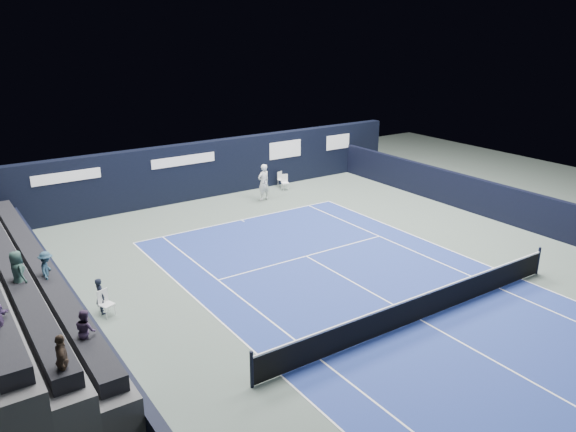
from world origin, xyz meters
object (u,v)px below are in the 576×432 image
Objects in this scene: folding_chair_back_a at (285,179)px; line_judge_chair at (105,301)px; tennis_net at (421,306)px; tennis_player at (264,182)px; folding_chair_back_b at (281,178)px.

line_judge_chair is (-13.22, -9.11, -0.08)m from folding_chair_back_a.
tennis_net is 14.36m from tennis_player.
tennis_player reaches higher than folding_chair_back_a.
tennis_player is (2.68, 14.10, 0.50)m from tennis_net.
folding_chair_back_b is at bearing 15.77° from line_judge_chair.
folding_chair_back_b is 16.60m from tennis_net.
folding_chair_back_a is 2.40m from tennis_player.
folding_chair_back_a is 0.69m from folding_chair_back_b.
tennis_net reaches higher than folding_chair_back_b.
line_judge_chair is at bearing -161.34° from folding_chair_back_b.
tennis_player reaches higher than line_judge_chair.
folding_chair_back_a is 15.92m from tennis_net.
line_judge_chair is at bearing 144.23° from tennis_net.
folding_chair_back_b is 0.96× the size of line_judge_chair.
folding_chair_back_a is 16.05m from line_judge_chair.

